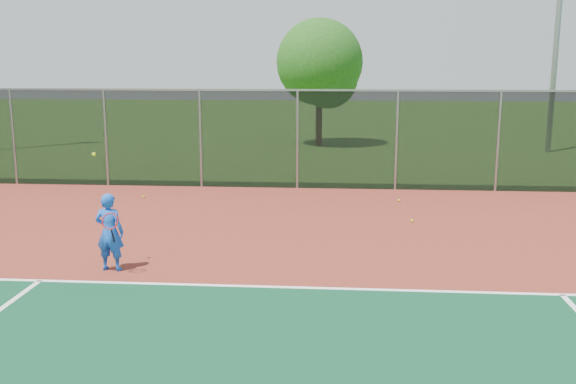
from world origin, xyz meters
The scene contains 9 objects.
ground centered at (0.00, 0.00, 0.00)m, with size 120.00×120.00×0.00m, color #2F5D1A.
court_apron centered at (0.00, 2.00, 0.01)m, with size 30.00×20.00×0.02m, color maroon.
fence_back centered at (0.00, 12.00, 1.56)m, with size 30.00×0.06×3.03m.
tennis_player centered at (-5.95, 3.71, 0.76)m, with size 0.59×0.61×2.20m.
practice_ball_0 centered at (-7.06, 6.94, 0.06)m, with size 0.07×0.07×0.07m, color yellow.
practice_ball_3 centered at (-0.03, 10.24, 0.06)m, with size 0.07×0.07×0.07m, color yellow.
practice_ball_6 centered at (-7.30, 10.16, 0.06)m, with size 0.07×0.07×0.07m, color yellow.
practice_ball_7 centered at (0.07, 7.87, 0.06)m, with size 0.07×0.07×0.07m, color yellow.
tree_back_left centered at (-2.57, 22.66, 3.68)m, with size 3.99×3.99×5.87m.
Camera 1 is at (-1.77, -7.45, 3.81)m, focal length 40.00 mm.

